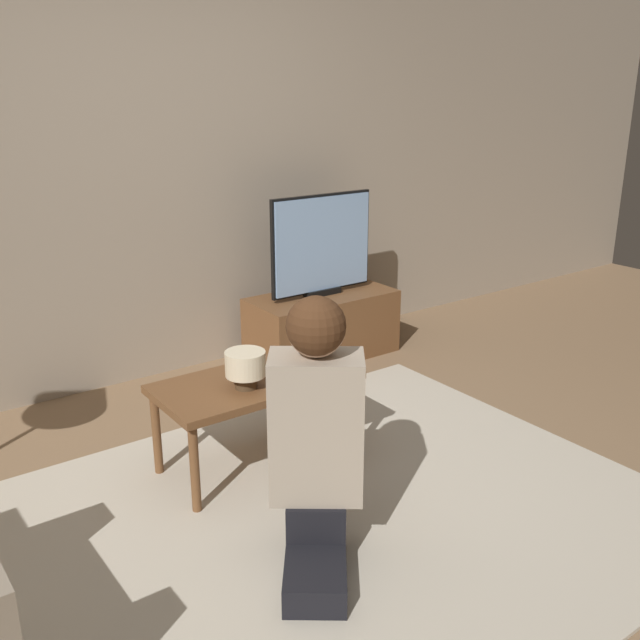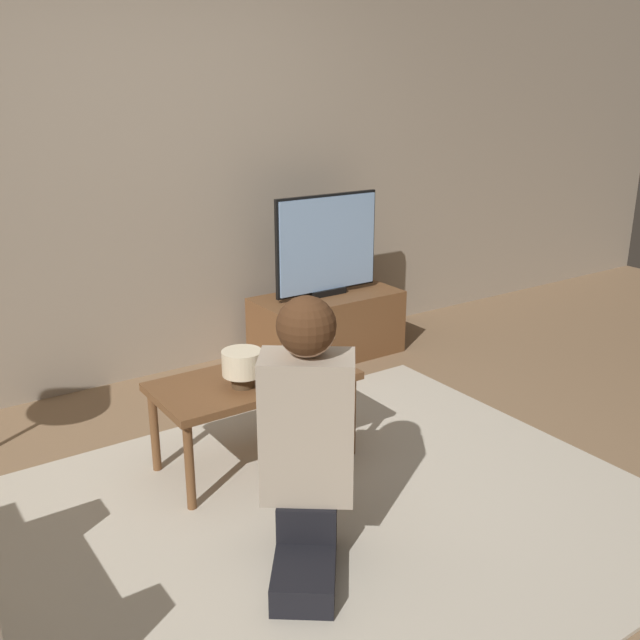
% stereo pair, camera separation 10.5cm
% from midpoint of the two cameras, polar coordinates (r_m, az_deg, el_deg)
% --- Properties ---
extents(ground_plane, '(10.00, 10.00, 0.00)m').
position_cam_midpoint_polar(ground_plane, '(3.07, 0.92, -15.92)').
color(ground_plane, '#896B4C').
extents(wall_back, '(10.00, 0.06, 2.60)m').
position_cam_midpoint_polar(wall_back, '(4.28, -14.33, 12.09)').
color(wall_back, tan).
rests_on(wall_back, ground_plane).
extents(rug, '(2.80, 2.22, 0.02)m').
position_cam_midpoint_polar(rug, '(3.07, 0.92, -15.80)').
color(rug, beige).
rests_on(rug, ground_plane).
extents(tv_stand, '(0.96, 0.46, 0.42)m').
position_cam_midpoint_polar(tv_stand, '(4.70, 1.21, -0.44)').
color(tv_stand, brown).
rests_on(tv_stand, ground_plane).
extents(tv, '(0.75, 0.08, 0.65)m').
position_cam_midpoint_polar(tv, '(4.56, 1.23, 6.03)').
color(tv, black).
rests_on(tv, tv_stand).
extents(coffee_table, '(0.92, 0.47, 0.45)m').
position_cam_midpoint_polar(coffee_table, '(3.31, -4.39, -5.42)').
color(coffee_table, brown).
rests_on(coffee_table, ground_plane).
extents(person_kneeling, '(0.66, 0.77, 1.03)m').
position_cam_midpoint_polar(person_kneeling, '(2.61, 0.12, -8.81)').
color(person_kneeling, black).
rests_on(person_kneeling, rug).
extents(table_lamp, '(0.18, 0.18, 0.17)m').
position_cam_midpoint_polar(table_lamp, '(3.16, -5.29, -3.63)').
color(table_lamp, '#4C3823').
rests_on(table_lamp, coffee_table).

